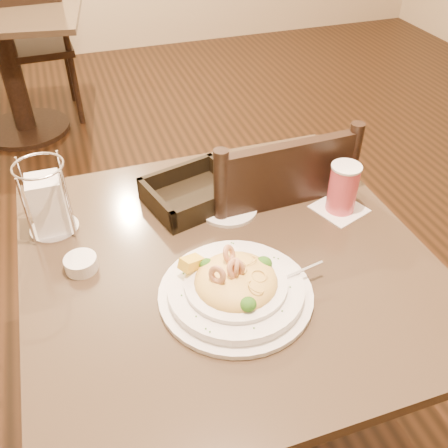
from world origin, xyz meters
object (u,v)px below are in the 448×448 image
object	(u,v)px
pasta_bowl	(236,286)
drink_glass	(343,188)
main_table	(226,323)
butter_ramekin	(81,264)
background_table	(5,51)
dining_chair_far	(34,42)
napkin_caddy	(48,203)
side_plate	(228,209)
dining_chair_near	(261,242)
bread_basket	(193,194)

from	to	relation	value
pasta_bowl	drink_glass	distance (m)	0.40
main_table	butter_ramekin	size ratio (longest dim) A/B	12.58
background_table	dining_chair_far	xyz separation A→B (m)	(0.16, 0.12, -0.01)
main_table	napkin_caddy	world-z (taller)	napkin_caddy
main_table	dining_chair_far	xyz separation A→B (m)	(-0.39, 2.37, -0.01)
background_table	napkin_caddy	distance (m)	2.06
dining_chair_far	side_plate	bearing A→B (deg)	99.17
dining_chair_near	pasta_bowl	bearing A→B (deg)	57.59
drink_glass	butter_ramekin	distance (m)	0.65
butter_ramekin	side_plate	bearing A→B (deg)	14.64
main_table	bread_basket	world-z (taller)	bread_basket
bread_basket	napkin_caddy	size ratio (longest dim) A/B	1.44
napkin_caddy	drink_glass	bearing A→B (deg)	-12.25
pasta_bowl	napkin_caddy	bearing A→B (deg)	134.56
main_table	side_plate	size ratio (longest dim) A/B	6.12
dining_chair_far	drink_glass	bearing A→B (deg)	105.06
side_plate	butter_ramekin	world-z (taller)	butter_ramekin
background_table	napkin_caddy	xyz separation A→B (m)	(0.18, -2.03, 0.31)
dining_chair_far	main_table	bearing A→B (deg)	97.00
napkin_caddy	side_plate	world-z (taller)	napkin_caddy
pasta_bowl	bread_basket	world-z (taller)	pasta_bowl
pasta_bowl	drink_glass	world-z (taller)	drink_glass
dining_chair_far	napkin_caddy	size ratio (longest dim) A/B	5.04
side_plate	bread_basket	bearing A→B (deg)	138.28
pasta_bowl	side_plate	xyz separation A→B (m)	(0.08, 0.28, -0.02)
pasta_bowl	side_plate	world-z (taller)	pasta_bowl
dining_chair_far	drink_glass	distance (m)	2.43
side_plate	background_table	bearing A→B (deg)	106.10
drink_glass	bread_basket	size ratio (longest dim) A/B	0.55
side_plate	butter_ramekin	xyz separation A→B (m)	(-0.38, -0.10, 0.01)
main_table	drink_glass	distance (m)	0.45
bread_basket	napkin_caddy	world-z (taller)	napkin_caddy
main_table	pasta_bowl	size ratio (longest dim) A/B	2.53
dining_chair_near	drink_glass	bearing A→B (deg)	119.28
bread_basket	side_plate	bearing A→B (deg)	-41.72
dining_chair_far	drink_glass	size ratio (longest dim) A/B	6.37
dining_chair_near	butter_ramekin	distance (m)	0.62
background_table	dining_chair_far	world-z (taller)	dining_chair_far
side_plate	napkin_caddy	bearing A→B (deg)	171.42
main_table	dining_chair_near	distance (m)	0.34
background_table	drink_glass	xyz separation A→B (m)	(0.87, -2.18, 0.30)
bread_basket	main_table	bearing A→B (deg)	-86.72
napkin_caddy	pasta_bowl	bearing A→B (deg)	-45.44
main_table	side_plate	world-z (taller)	side_plate
background_table	butter_ramekin	bearing A→B (deg)	-84.06
bread_basket	dining_chair_near	bearing A→B (deg)	11.97
napkin_caddy	butter_ramekin	distance (m)	0.18
background_table	bread_basket	distance (m)	2.11
dining_chair_far	bread_basket	world-z (taller)	dining_chair_far
background_table	dining_chair_near	bearing A→B (deg)	-69.21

